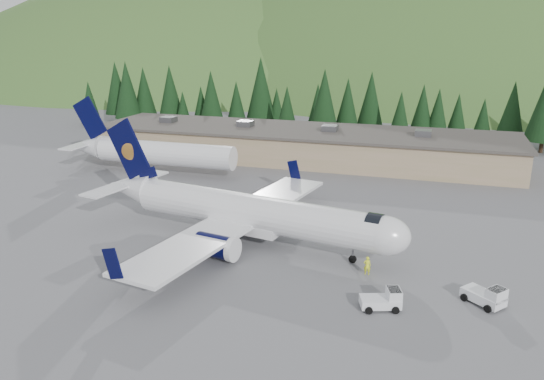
{
  "coord_description": "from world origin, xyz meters",
  "views": [
    {
      "loc": [
        17.15,
        -48.19,
        21.07
      ],
      "look_at": [
        0.0,
        6.0,
        4.0
      ],
      "focal_mm": 35.0,
      "sensor_mm": 36.0,
      "label": 1
    }
  ],
  "objects_px": {
    "terminal_building": "(301,144)",
    "ramp_worker": "(367,266)",
    "second_airliner": "(149,152)",
    "airliner": "(246,213)",
    "baggage_tug_a": "(384,300)",
    "baggage_tug_b": "(487,296)"
  },
  "relations": [
    {
      "from": "baggage_tug_b",
      "to": "airliner",
      "type": "bearing_deg",
      "value": -157.65
    },
    {
      "from": "baggage_tug_b",
      "to": "ramp_worker",
      "type": "relative_size",
      "value": 2.04
    },
    {
      "from": "baggage_tug_b",
      "to": "ramp_worker",
      "type": "xyz_separation_m",
      "value": [
        -9.88,
        2.72,
        0.09
      ]
    },
    {
      "from": "baggage_tug_a",
      "to": "terminal_building",
      "type": "relative_size",
      "value": 0.05
    },
    {
      "from": "airliner",
      "to": "terminal_building",
      "type": "distance_m",
      "value": 38.03
    },
    {
      "from": "baggage_tug_a",
      "to": "airliner",
      "type": "bearing_deg",
      "value": 128.4
    },
    {
      "from": "second_airliner",
      "to": "baggage_tug_a",
      "type": "bearing_deg",
      "value": -39.02
    },
    {
      "from": "second_airliner",
      "to": "ramp_worker",
      "type": "xyz_separation_m",
      "value": [
        37.08,
        -26.04,
        -2.44
      ]
    },
    {
      "from": "baggage_tug_a",
      "to": "terminal_building",
      "type": "height_order",
      "value": "terminal_building"
    },
    {
      "from": "airliner",
      "to": "second_airliner",
      "type": "height_order",
      "value": "airliner"
    },
    {
      "from": "ramp_worker",
      "to": "second_airliner",
      "type": "bearing_deg",
      "value": -44.16
    },
    {
      "from": "second_airliner",
      "to": "baggage_tug_a",
      "type": "relative_size",
      "value": 7.92
    },
    {
      "from": "second_airliner",
      "to": "terminal_building",
      "type": "height_order",
      "value": "second_airliner"
    },
    {
      "from": "airliner",
      "to": "baggage_tug_a",
      "type": "height_order",
      "value": "airliner"
    },
    {
      "from": "baggage_tug_b",
      "to": "terminal_building",
      "type": "distance_m",
      "value": 52.33
    },
    {
      "from": "baggage_tug_b",
      "to": "terminal_building",
      "type": "xyz_separation_m",
      "value": [
        -27.05,
        44.77,
        1.84
      ]
    },
    {
      "from": "terminal_building",
      "to": "airliner",
      "type": "bearing_deg",
      "value": -83.98
    },
    {
      "from": "baggage_tug_b",
      "to": "baggage_tug_a",
      "type": "bearing_deg",
      "value": -119.8
    },
    {
      "from": "terminal_building",
      "to": "ramp_worker",
      "type": "distance_m",
      "value": 45.45
    },
    {
      "from": "baggage_tug_b",
      "to": "ramp_worker",
      "type": "bearing_deg",
      "value": -156.27
    },
    {
      "from": "airliner",
      "to": "baggage_tug_a",
      "type": "xyz_separation_m",
      "value": [
        15.3,
        -9.94,
        -2.4
      ]
    },
    {
      "from": "terminal_building",
      "to": "ramp_worker",
      "type": "relative_size",
      "value": 40.27
    }
  ]
}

